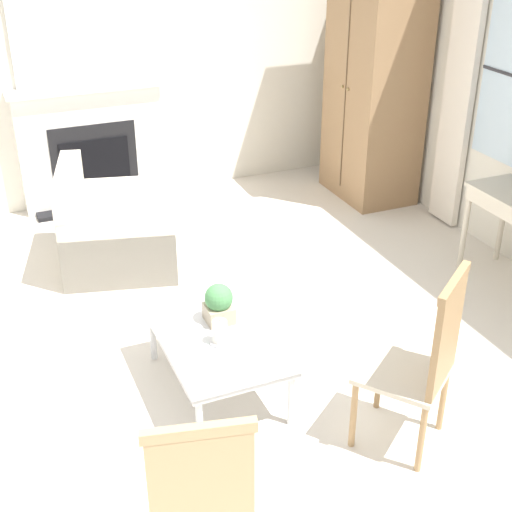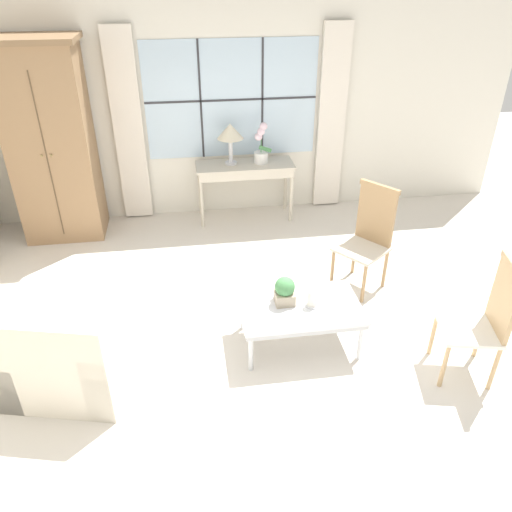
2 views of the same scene
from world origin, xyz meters
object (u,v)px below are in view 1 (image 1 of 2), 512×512
Objects in this scene: armoire at (375,81)px; pillar_candle at (220,333)px; fireplace at (90,135)px; potted_plant_small at (219,303)px; coffee_table at (217,339)px; accent_chair_wooden at (200,500)px; side_chair_wooden at (425,356)px; armchair_upholstered at (115,232)px.

armoire reaches higher than pillar_candle.
fireplace is 3.05m from potted_plant_small.
fireplace is 2.71m from armoire.
armoire is (0.81, 2.54, 0.45)m from fireplace.
potted_plant_small reaches higher than pillar_candle.
potted_plant_small is at bearing 2.69° from fireplace.
armoire is at bearing 133.68° from coffee_table.
accent_chair_wooden is 1.46m from coffee_table.
coffee_table is (-1.33, 0.55, -0.21)m from accent_chair_wooden.
fireplace reaches higher than pillar_candle.
accent_chair_wooden is at bearing -39.33° from armoire.
fireplace is 8.30× the size of potted_plant_small.
fireplace is 2.00× the size of accent_chair_wooden.
accent_chair_wooden is (0.45, -1.39, -0.02)m from side_chair_wooden.
coffee_table is at bearing 157.39° from accent_chair_wooden.
pillar_candle is at bearing -7.90° from coffee_table.
potted_plant_small reaches higher than coffee_table.
side_chair_wooden reaches higher than potted_plant_small.
potted_plant_small is at bearing 160.62° from pillar_candle.
potted_plant_small is at bearing 156.95° from accent_chair_wooden.
side_chair_wooden is at bearing -26.71° from armoire.
side_chair_wooden is 1.27m from potted_plant_small.
coffee_table is (-0.88, -0.84, -0.23)m from side_chair_wooden.
armchair_upholstered is 6.74× the size of pillar_candle.
armchair_upholstered is at bearing -171.84° from potted_plant_small.
side_chair_wooden is (2.74, 1.02, 0.31)m from armchair_upholstered.
pillar_candle is at bearing 156.30° from accent_chair_wooden.
coffee_table is at bearing 172.10° from pillar_candle.
fireplace is 1.37m from armchair_upholstered.
armoire reaches higher than accent_chair_wooden.
accent_chair_wooden is (3.19, -0.37, 0.29)m from armchair_upholstered.
armchair_upholstered reaches higher than coffee_table.
armoire reaches higher than fireplace.
pillar_candle is at bearing -19.38° from potted_plant_small.
fireplace is at bearing 173.95° from accent_chair_wooden.
fireplace is 3.27m from pillar_candle.
pillar_candle is at bearing 4.96° from armchair_upholstered.
armchair_upholstered is at bearing -79.44° from armoire.
potted_plant_small is (2.23, -2.40, -0.60)m from armoire.
coffee_table is 6.35× the size of pillar_candle.
coffee_table is 4.10× the size of potted_plant_small.
pillar_candle is at bearing 1.13° from fireplace.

